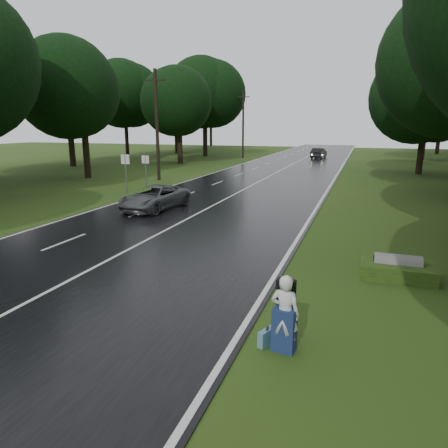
% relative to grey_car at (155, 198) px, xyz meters
% --- Properties ---
extents(ground, '(160.00, 160.00, 0.00)m').
position_rel_grey_car_xyz_m(ground, '(2.70, -8.97, -0.69)').
color(ground, '#2C4715').
rests_on(ground, ground).
extents(road, '(12.00, 140.00, 0.04)m').
position_rel_grey_car_xyz_m(road, '(2.70, 11.03, -0.67)').
color(road, black).
rests_on(road, ground).
extents(lane_center, '(0.12, 140.00, 0.01)m').
position_rel_grey_car_xyz_m(lane_center, '(2.70, 11.03, -0.65)').
color(lane_center, silver).
rests_on(lane_center, road).
extents(grey_car, '(2.73, 4.94, 1.31)m').
position_rel_grey_car_xyz_m(grey_car, '(0.00, 0.00, 0.00)').
color(grey_car, '#4C4E51').
rests_on(grey_car, road).
extents(far_car, '(1.94, 4.46, 1.43)m').
position_rel_grey_car_xyz_m(far_car, '(4.67, 39.44, 0.06)').
color(far_car, black).
rests_on(far_car, road).
extents(hitchhiker, '(0.67, 0.62, 1.69)m').
position_rel_grey_car_xyz_m(hitchhiker, '(9.56, -11.98, 0.09)').
color(hitchhiker, silver).
rests_on(hitchhiker, ground).
extents(suitcase, '(0.34, 0.52, 0.36)m').
position_rel_grey_car_xyz_m(suitcase, '(9.18, -11.88, -0.51)').
color(suitcase, teal).
rests_on(suitcase, ground).
extents(culvert, '(1.39, 0.70, 0.70)m').
position_rel_grey_car_xyz_m(culvert, '(12.09, -6.54, -0.69)').
color(culvert, slate).
rests_on(culvert, ground).
extents(utility_pole_mid, '(1.80, 0.28, 9.08)m').
position_rel_grey_car_xyz_m(utility_pole_mid, '(-5.80, 11.37, -0.69)').
color(utility_pole_mid, black).
rests_on(utility_pole_mid, ground).
extents(utility_pole_far, '(1.80, 0.28, 9.37)m').
position_rel_grey_car_xyz_m(utility_pole_far, '(-5.80, 36.83, -0.69)').
color(utility_pole_far, black).
rests_on(utility_pole_far, ground).
extents(road_sign_a, '(0.64, 0.10, 2.68)m').
position_rel_grey_car_xyz_m(road_sign_a, '(-4.50, 4.28, -0.69)').
color(road_sign_a, white).
rests_on(road_sign_a, ground).
extents(road_sign_b, '(0.58, 0.10, 2.43)m').
position_rel_grey_car_xyz_m(road_sign_b, '(-4.50, 6.95, -0.69)').
color(road_sign_b, white).
rests_on(road_sign_b, ground).
extents(tree_left_d, '(8.53, 8.53, 13.33)m').
position_rel_grey_car_xyz_m(tree_left_d, '(-12.55, 10.62, -0.69)').
color(tree_left_d, black).
rests_on(tree_left_d, ground).
extents(tree_left_e, '(8.20, 8.20, 12.81)m').
position_rel_grey_car_xyz_m(tree_left_e, '(-10.63, 25.99, -0.69)').
color(tree_left_e, black).
rests_on(tree_left_e, ground).
extents(tree_left_f, '(10.31, 10.31, 16.11)m').
position_rel_grey_car_xyz_m(tree_left_f, '(-12.08, 37.98, -0.69)').
color(tree_left_f, black).
rests_on(tree_left_f, ground).
extents(tree_right_e, '(7.55, 7.55, 11.79)m').
position_rel_grey_car_xyz_m(tree_right_e, '(15.90, 23.47, -0.69)').
color(tree_right_e, black).
rests_on(tree_right_e, ground).
extents(tree_right_f, '(8.56, 8.56, 13.37)m').
position_rel_grey_car_xyz_m(tree_right_f, '(18.24, 41.44, -0.69)').
color(tree_right_f, black).
rests_on(tree_right_f, ground).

